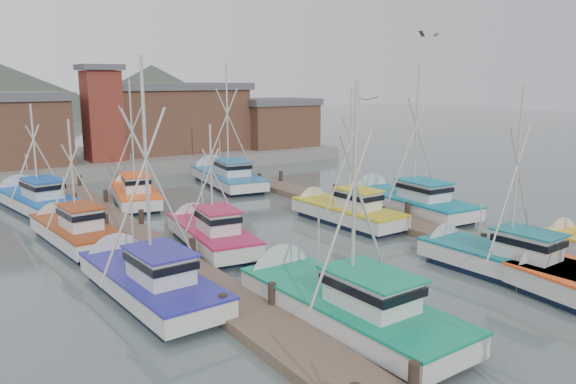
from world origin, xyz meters
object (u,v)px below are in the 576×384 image
lookout_tower (102,112)px  boat_4 (337,302)px  boat_12 (134,193)px  boat_8 (209,233)px

lookout_tower → boat_4: lookout_tower is taller
boat_4 → boat_12: 23.03m
boat_12 → boat_4: bearing=-79.3°
lookout_tower → boat_12: size_ratio=0.93×
boat_8 → lookout_tower: bearing=92.1°
lookout_tower → boat_8: 26.43m
lookout_tower → boat_4: bearing=-93.7°
boat_4 → lookout_tower: bearing=84.0°
boat_8 → boat_12: bearing=96.1°
lookout_tower → boat_12: lookout_tower is taller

